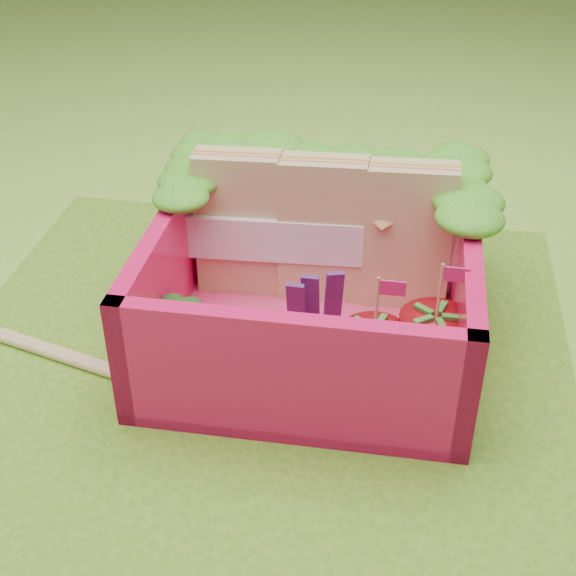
{
  "coord_description": "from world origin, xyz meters",
  "views": [
    {
      "loc": [
        0.55,
        -2.54,
        2.14
      ],
      "look_at": [
        0.11,
        0.2,
        0.28
      ],
      "focal_mm": 50.0,
      "sensor_mm": 36.0,
      "label": 1
    }
  ],
  "objects_px": {
    "strawberry_left": "(373,358)",
    "chopsticks": "(17,340)",
    "bento_box": "(313,285)",
    "broccoli": "(177,320)",
    "sandwich_stack": "(324,231)",
    "strawberry_right": "(433,346)"
  },
  "relations": [
    {
      "from": "strawberry_right",
      "to": "strawberry_left",
      "type": "bearing_deg",
      "value": -155.73
    },
    {
      "from": "bento_box",
      "to": "chopsticks",
      "type": "relative_size",
      "value": 0.59
    },
    {
      "from": "broccoli",
      "to": "strawberry_left",
      "type": "xyz_separation_m",
      "value": [
        0.79,
        -0.08,
        -0.03
      ]
    },
    {
      "from": "sandwich_stack",
      "to": "broccoli",
      "type": "height_order",
      "value": "sandwich_stack"
    },
    {
      "from": "sandwich_stack",
      "to": "strawberry_right",
      "type": "height_order",
      "value": "sandwich_stack"
    },
    {
      "from": "bento_box",
      "to": "broccoli",
      "type": "relative_size",
      "value": 3.96
    },
    {
      "from": "bento_box",
      "to": "strawberry_left",
      "type": "bearing_deg",
      "value": -50.31
    },
    {
      "from": "broccoli",
      "to": "strawberry_left",
      "type": "height_order",
      "value": "strawberry_left"
    },
    {
      "from": "strawberry_left",
      "to": "chopsticks",
      "type": "height_order",
      "value": "strawberry_left"
    },
    {
      "from": "strawberry_left",
      "to": "chopsticks",
      "type": "relative_size",
      "value": 0.23
    },
    {
      "from": "bento_box",
      "to": "strawberry_left",
      "type": "relative_size",
      "value": 2.57
    },
    {
      "from": "sandwich_stack",
      "to": "chopsticks",
      "type": "xyz_separation_m",
      "value": [
        -1.25,
        -0.53,
        -0.35
      ]
    },
    {
      "from": "broccoli",
      "to": "strawberry_right",
      "type": "bearing_deg",
      "value": 1.34
    },
    {
      "from": "strawberry_left",
      "to": "chopsticks",
      "type": "bearing_deg",
      "value": 176.59
    },
    {
      "from": "sandwich_stack",
      "to": "strawberry_right",
      "type": "xyz_separation_m",
      "value": [
        0.5,
        -0.52,
        -0.18
      ]
    },
    {
      "from": "strawberry_right",
      "to": "chopsticks",
      "type": "xyz_separation_m",
      "value": [
        -1.74,
        -0.01,
        -0.18
      ]
    },
    {
      "from": "bento_box",
      "to": "strawberry_right",
      "type": "bearing_deg",
      "value": -24.76
    },
    {
      "from": "broccoli",
      "to": "chopsticks",
      "type": "height_order",
      "value": "broccoli"
    },
    {
      "from": "bento_box",
      "to": "chopsticks",
      "type": "height_order",
      "value": "bento_box"
    },
    {
      "from": "bento_box",
      "to": "strawberry_left",
      "type": "distance_m",
      "value": 0.44
    },
    {
      "from": "bento_box",
      "to": "strawberry_right",
      "type": "height_order",
      "value": "strawberry_right"
    },
    {
      "from": "broccoli",
      "to": "sandwich_stack",
      "type": "bearing_deg",
      "value": 46.11
    }
  ]
}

